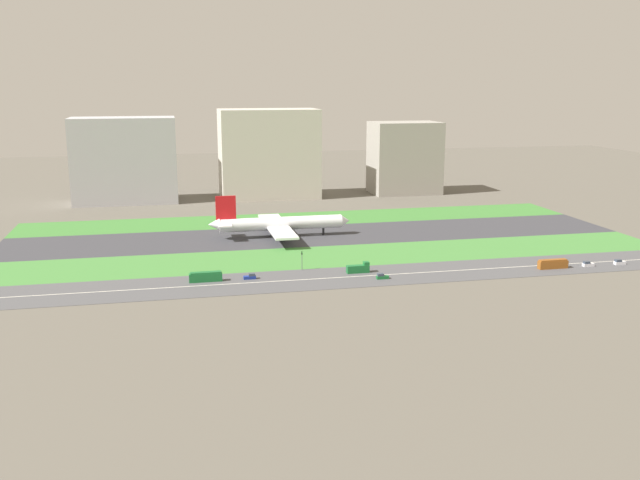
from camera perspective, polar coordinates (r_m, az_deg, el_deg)
The scene contains 19 objects.
ground_plane at distance 327.84m, azimuth -0.23°, elevation 0.39°, with size 800.00×800.00×0.00m, color #5B564C.
runway at distance 327.83m, azimuth -0.23°, elevation 0.39°, with size 280.00×46.00×0.10m, color #38383D.
grass_median_north at distance 367.20m, azimuth -1.58°, elevation 1.71°, with size 280.00×36.00×0.10m, color #3D7A33.
grass_median_south at distance 288.90m, azimuth 1.48°, elevation -1.28°, with size 280.00×36.00×0.10m, color #427F38.
highway at distance 258.97m, azimuth 3.18°, elevation -2.93°, with size 280.00×28.00×0.10m, color #4C4C4F.
highway_centerline at distance 258.95m, azimuth 3.18°, elevation -2.92°, with size 266.00×0.50×0.01m, color silver.
airliner at distance 323.29m, azimuth -3.41°, elevation 1.32°, with size 65.00×56.00×19.70m.
bus_0 at distance 254.64m, azimuth -9.17°, elevation -2.93°, with size 11.60×2.50×3.50m.
truck_0 at distance 263.46m, azimuth 3.11°, elevation -2.30°, with size 8.40×2.50×4.00m.
car_0 at distance 298.53m, azimuth 22.90°, elevation -1.66°, with size 4.40×1.80×2.00m.
car_1 at distance 290.96m, azimuth 20.70°, elevation -1.83°, with size 4.40×1.80×2.00m.
car_2 at distance 256.15m, azimuth -5.62°, elevation -2.95°, with size 4.40×1.80×2.00m.
bus_1 at distance 283.00m, azimuth 18.19°, elevation -1.84°, with size 11.60×2.50×3.50m.
car_3 at distance 256.05m, azimuth 4.99°, elevation -2.94°, with size 4.40×1.80×2.00m.
traffic_light at distance 265.94m, azimuth -1.46°, elevation -1.56°, with size 0.36×0.50×7.20m.
terminal_building at distance 430.15m, azimuth -15.42°, elevation 6.18°, with size 59.05×27.68×49.40m, color #B2B2B7.
hangar_building at distance 433.86m, azimuth -4.12°, elevation 6.92°, with size 58.91×30.97×53.42m, color beige.
office_tower at distance 454.85m, azimuth 6.80°, elevation 6.57°, with size 42.17×28.92×44.75m, color #9E998E.
fuel_tank_west at distance 481.72m, azimuth -3.81°, elevation 5.04°, with size 25.49×25.49×12.69m, color silver.
Camera 1 is at (-67.55, -313.26, 69.16)m, focal length 39.87 mm.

